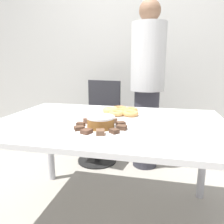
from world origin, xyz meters
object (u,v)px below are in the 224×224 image
plate_donuts (121,114)px  napkin (166,122)px  person_standing (147,84)px  office_chair_left (99,123)px  frosted_cake (101,122)px  plate_cake (101,128)px

plate_donuts → napkin: plate_donuts is taller
person_standing → napkin: (0.18, -0.88, -0.16)m
office_chair_left → plate_donuts: bearing=-53.6°
person_standing → plate_donuts: size_ratio=4.61×
plate_donuts → napkin: 0.35m
plate_donuts → frosted_cake: size_ratio=2.37×
person_standing → napkin: person_standing is taller
office_chair_left → plate_cake: (0.34, -1.15, 0.31)m
person_standing → plate_cake: person_standing is taller
plate_donuts → napkin: size_ratio=3.06×
office_chair_left → plate_donuts: (0.39, -0.78, 0.31)m
person_standing → plate_cake: bearing=-99.5°
office_chair_left → plate_cake: 1.24m
person_standing → plate_donuts: 0.76m
plate_cake → napkin: plate_cake is taller
office_chair_left → frosted_cake: size_ratio=5.84×
plate_cake → napkin: (0.37, 0.22, -0.00)m
office_chair_left → napkin: (0.71, -0.93, 0.31)m
office_chair_left → plate_donuts: 0.92m
person_standing → office_chair_left: (-0.53, 0.05, -0.46)m
plate_cake → napkin: 0.43m
plate_cake → frosted_cake: (0.00, 0.00, 0.04)m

